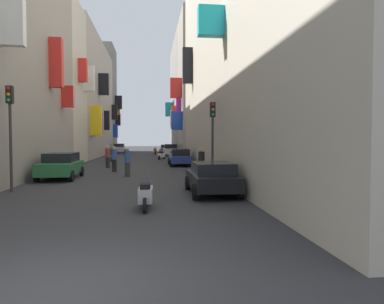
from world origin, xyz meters
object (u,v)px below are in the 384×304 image
(parked_car_black, at_px, (212,177))
(scooter_green, at_px, (113,156))
(parked_car_green, at_px, (61,165))
(pedestrian_crossing, at_px, (108,157))
(traffic_light_near_corner, at_px, (213,128))
(scooter_white, at_px, (161,155))
(parked_car_grey, at_px, (166,149))
(scooter_silver, at_px, (146,195))
(parked_car_white, at_px, (170,150))
(traffic_light_far_corner, at_px, (10,120))
(parked_car_blue, at_px, (180,157))
(pedestrian_near_right, at_px, (201,163))
(scooter_orange, at_px, (155,151))
(pedestrian_mid_street, at_px, (114,159))
(pedestrian_near_left, at_px, (127,162))
(parked_car_silver, at_px, (119,148))

(parked_car_black, distance_m, scooter_green, 22.79)
(parked_car_green, height_order, pedestrian_crossing, pedestrian_crossing)
(traffic_light_near_corner, bearing_deg, scooter_white, 95.87)
(parked_car_grey, xyz_separation_m, scooter_silver, (-2.38, -40.98, -0.27))
(parked_car_white, bearing_deg, traffic_light_near_corner, -88.70)
(parked_car_green, bearing_deg, traffic_light_far_corner, -100.88)
(traffic_light_near_corner, bearing_deg, parked_car_blue, 93.66)
(parked_car_blue, height_order, pedestrian_near_right, pedestrian_near_right)
(pedestrian_crossing, distance_m, traffic_light_near_corner, 11.97)
(scooter_green, xyz_separation_m, pedestrian_crossing, (0.60, -8.54, 0.42))
(parked_car_white, height_order, scooter_orange, parked_car_white)
(parked_car_white, xyz_separation_m, pedestrian_crossing, (-5.89, -18.48, 0.07))
(parked_car_grey, height_order, pedestrian_mid_street, pedestrian_mid_street)
(parked_car_black, relative_size, pedestrian_near_left, 2.27)
(parked_car_green, bearing_deg, pedestrian_crossing, 76.35)
(parked_car_blue, height_order, pedestrian_crossing, pedestrian_crossing)
(parked_car_grey, relative_size, traffic_light_near_corner, 1.03)
(parked_car_black, bearing_deg, parked_car_green, 140.52)
(parked_car_grey, bearing_deg, traffic_light_far_corner, -102.60)
(scooter_white, bearing_deg, scooter_silver, -92.70)
(pedestrian_near_left, bearing_deg, scooter_green, 99.74)
(parked_car_white, height_order, pedestrian_near_right, pedestrian_near_right)
(parked_car_silver, xyz_separation_m, parked_car_grey, (7.32, -2.79, -0.05))
(scooter_white, relative_size, scooter_orange, 0.97)
(parked_car_grey, bearing_deg, scooter_silver, -93.33)
(parked_car_green, height_order, scooter_orange, parked_car_green)
(parked_car_silver, xyz_separation_m, scooter_silver, (4.94, -43.77, -0.32))
(parked_car_silver, distance_m, scooter_orange, 7.07)
(scooter_orange, distance_m, traffic_light_far_corner, 35.89)
(scooter_green, bearing_deg, scooter_silver, -81.14)
(parked_car_black, height_order, scooter_orange, parked_car_black)
(scooter_green, xyz_separation_m, pedestrian_mid_street, (1.46, -11.80, 0.42))
(scooter_orange, bearing_deg, pedestrian_near_left, -93.72)
(parked_car_grey, height_order, traffic_light_near_corner, traffic_light_near_corner)
(scooter_orange, bearing_deg, parked_car_silver, 142.66)
(pedestrian_crossing, height_order, pedestrian_mid_street, pedestrian_mid_street)
(scooter_white, height_order, pedestrian_crossing, pedestrian_crossing)
(scooter_green, relative_size, pedestrian_near_right, 1.03)
(pedestrian_near_left, xyz_separation_m, traffic_light_far_corner, (-4.56, -5.30, 2.19))
(scooter_green, height_order, pedestrian_near_left, pedestrian_near_left)
(scooter_white, relative_size, traffic_light_far_corner, 0.41)
(pedestrian_crossing, bearing_deg, traffic_light_far_corner, -102.56)
(parked_car_blue, relative_size, pedestrian_near_right, 2.47)
(scooter_green, bearing_deg, traffic_light_near_corner, -68.81)
(scooter_orange, bearing_deg, pedestrian_near_right, -85.46)
(scooter_white, xyz_separation_m, pedestrian_near_left, (-2.50, -16.64, 0.42))
(parked_car_grey, height_order, scooter_green, parked_car_grey)
(scooter_white, bearing_deg, parked_car_white, 80.12)
(parked_car_green, bearing_deg, scooter_orange, 79.60)
(pedestrian_near_right, bearing_deg, parked_car_blue, 93.55)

